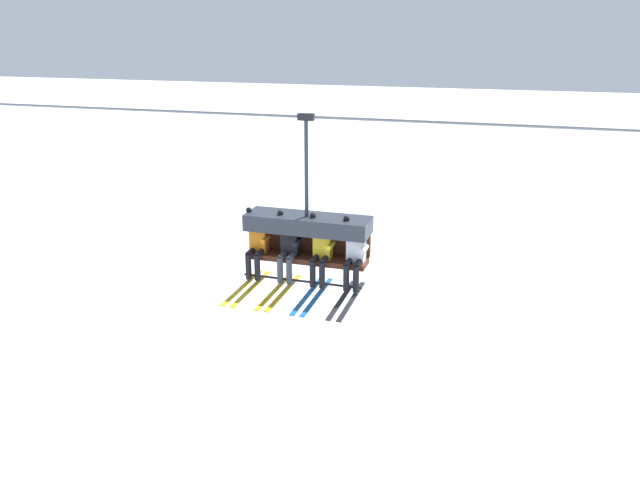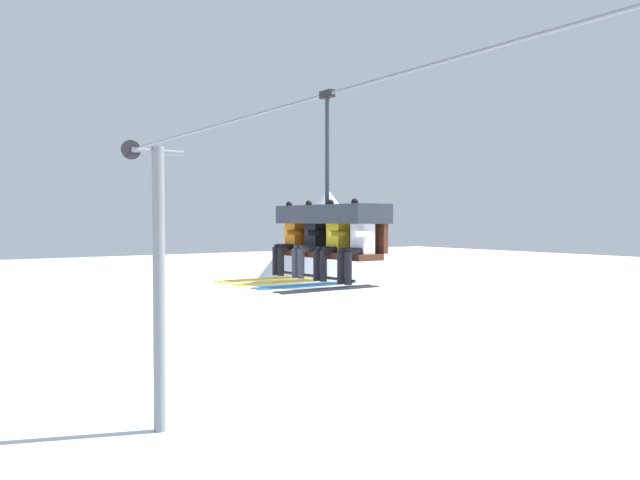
% 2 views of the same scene
% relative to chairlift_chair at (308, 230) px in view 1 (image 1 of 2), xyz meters
% --- Properties ---
extents(ground_plane, '(200.00, 200.00, 0.00)m').
position_rel_chairlift_chair_xyz_m(ground_plane, '(-1.90, 0.73, -6.24)').
color(ground_plane, white).
extents(lift_cable, '(20.45, 0.05, 0.05)m').
position_rel_chairlift_chair_xyz_m(lift_cable, '(-0.38, -0.07, 2.06)').
color(lift_cable, slate).
extents(chairlift_chair, '(2.29, 0.74, 2.99)m').
position_rel_chairlift_chair_xyz_m(chairlift_chair, '(0.00, 0.00, 0.00)').
color(chairlift_chair, '#512819').
extents(skier_orange, '(0.48, 1.70, 1.34)m').
position_rel_chairlift_chair_xyz_m(skier_orange, '(-0.93, -0.21, -0.28)').
color(skier_orange, orange).
extents(skier_black, '(0.48, 1.70, 1.34)m').
position_rel_chairlift_chair_xyz_m(skier_black, '(-0.31, -0.21, -0.28)').
color(skier_black, black).
extents(skier_yellow, '(0.48, 1.70, 1.34)m').
position_rel_chairlift_chair_xyz_m(skier_yellow, '(0.31, -0.21, -0.28)').
color(skier_yellow, yellow).
extents(skier_white, '(0.48, 1.70, 1.34)m').
position_rel_chairlift_chair_xyz_m(skier_white, '(0.93, -0.21, -0.28)').
color(skier_white, silver).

